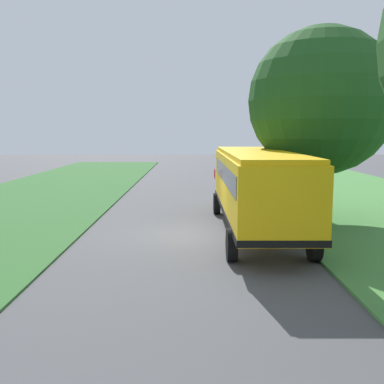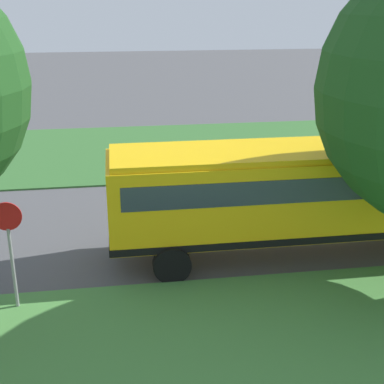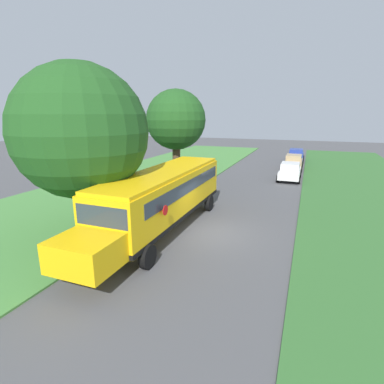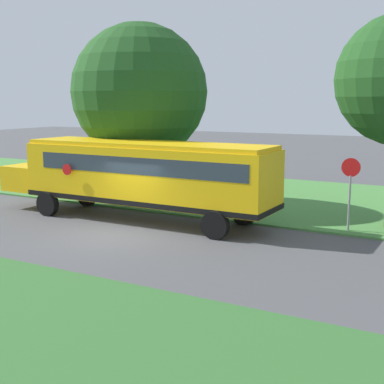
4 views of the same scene
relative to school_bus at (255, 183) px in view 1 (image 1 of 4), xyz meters
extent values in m
plane|color=#4C4C4F|center=(2.61, 0.48, -1.92)|extent=(120.00, 120.00, 0.00)
cube|color=yellow|center=(0.00, 0.29, -0.02)|extent=(2.50, 10.50, 2.20)
cube|color=yellow|center=(0.00, -5.91, -0.57)|extent=(2.20, 1.90, 1.10)
cube|color=yellow|center=(0.00, 0.29, 1.16)|extent=(2.35, 10.29, 0.16)
cube|color=black|center=(0.00, 0.29, -1.00)|extent=(2.54, 10.54, 0.20)
cube|color=#2D3842|center=(0.00, 0.59, 0.44)|extent=(2.53, 9.24, 0.64)
cube|color=#2D3842|center=(0.00, -4.91, 0.44)|extent=(2.25, 0.12, 0.80)
cylinder|color=red|center=(1.43, -2.60, 0.13)|extent=(0.03, 0.44, 0.44)
cylinder|color=black|center=(1.25, -3.91, -1.42)|extent=(0.30, 1.00, 1.00)
cylinder|color=black|center=(-1.25, -3.91, -1.42)|extent=(0.30, 1.00, 1.00)
cylinder|color=black|center=(1.25, 3.96, -1.42)|extent=(0.30, 1.00, 1.00)
cylinder|color=black|center=(-1.25, 3.96, -1.42)|extent=(0.30, 1.00, 1.00)
cylinder|color=brown|center=(-3.05, -2.13, -0.51)|extent=(0.58, 0.58, 2.83)
sphere|color=#1E4C1C|center=(-3.05, -2.13, 3.24)|extent=(6.21, 6.21, 6.21)
sphere|color=#1E4C1C|center=(-2.67, -2.75, 3.26)|extent=(4.01, 4.01, 4.01)
camera|label=1|loc=(2.48, 17.17, 1.97)|focal=42.00mm
camera|label=2|loc=(-13.57, 5.28, 5.12)|focal=50.00mm
camera|label=3|loc=(6.80, -13.36, 4.07)|focal=28.00mm
camera|label=4|loc=(17.42, 12.12, 2.84)|focal=50.00mm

